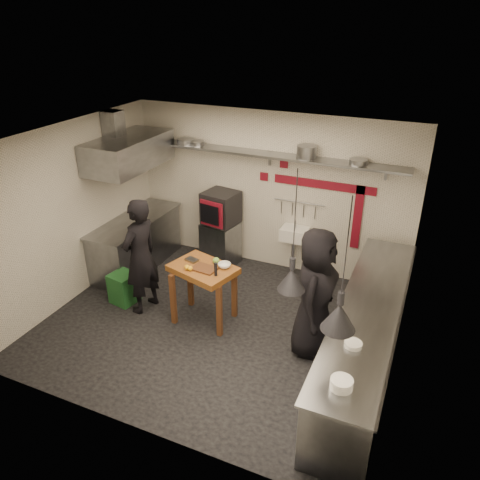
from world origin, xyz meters
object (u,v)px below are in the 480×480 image
at_px(oven_stand, 220,243).
at_px(green_bin, 124,288).
at_px(combi_oven, 221,208).
at_px(prep_table, 204,294).
at_px(chef_left, 140,257).
at_px(chef_right, 315,293).

distance_m(oven_stand, green_bin, 1.98).
height_order(combi_oven, green_bin, combi_oven).
relative_size(combi_oven, prep_table, 0.63).
distance_m(green_bin, prep_table, 1.43).
distance_m(oven_stand, prep_table, 1.78).
height_order(oven_stand, combi_oven, combi_oven).
relative_size(combi_oven, chef_left, 0.32).
height_order(oven_stand, chef_right, chef_right).
height_order(green_bin, chef_left, chef_left).
distance_m(combi_oven, prep_table, 1.94).
height_order(green_bin, chef_right, chef_right).
height_order(oven_stand, chef_left, chef_left).
xyz_separation_m(prep_table, chef_left, (-1.00, -0.11, 0.46)).
xyz_separation_m(combi_oven, chef_right, (2.23, -1.78, -0.17)).
relative_size(oven_stand, green_bin, 1.60).
relative_size(oven_stand, combi_oven, 1.38).
distance_m(prep_table, chef_right, 1.74).
bearing_deg(prep_table, chef_right, 14.55).
bearing_deg(green_bin, chef_right, 0.91).
bearing_deg(oven_stand, chef_right, -28.05).
bearing_deg(chef_left, combi_oven, 174.85).
xyz_separation_m(combi_oven, green_bin, (-0.86, -1.83, -0.84)).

